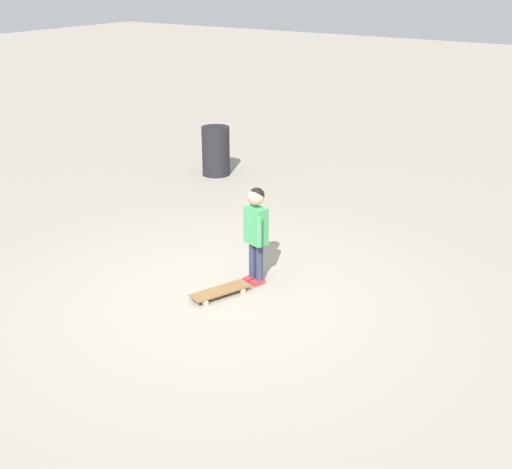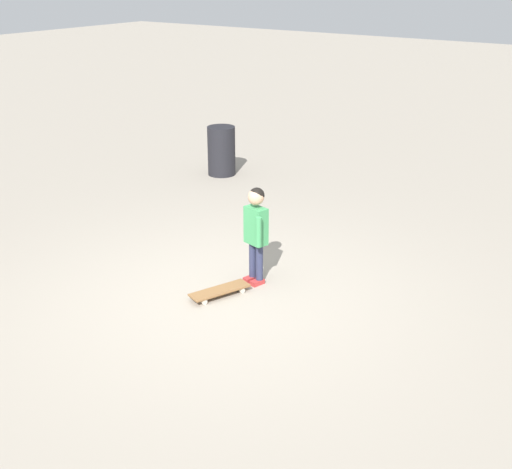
{
  "view_description": "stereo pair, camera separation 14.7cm",
  "coord_description": "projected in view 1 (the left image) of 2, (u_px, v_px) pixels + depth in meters",
  "views": [
    {
      "loc": [
        -3.66,
        4.95,
        3.2
      ],
      "look_at": [
        -0.06,
        -0.5,
        0.55
      ],
      "focal_mm": 47.37,
      "sensor_mm": 36.0,
      "label": 1
    },
    {
      "loc": [
        -3.78,
        4.87,
        3.2
      ],
      "look_at": [
        -0.06,
        -0.5,
        0.55
      ],
      "focal_mm": 47.37,
      "sensor_mm": 36.0,
      "label": 2
    }
  ],
  "objects": [
    {
      "name": "child_person",
      "position": [
        256.0,
        225.0,
        7.01
      ],
      "size": [
        0.32,
        0.29,
        1.06
      ],
      "color": "#2D3351",
      "rests_on": "ground"
    },
    {
      "name": "skateboard",
      "position": [
        220.0,
        291.0,
        6.92
      ],
      "size": [
        0.41,
        0.67,
        0.07
      ],
      "color": "olive",
      "rests_on": "ground"
    },
    {
      "name": "trash_bin",
      "position": [
        216.0,
        151.0,
        10.78
      ],
      "size": [
        0.44,
        0.44,
        0.78
      ],
      "primitive_type": "cylinder",
      "color": "black",
      "rests_on": "ground"
    },
    {
      "name": "ground_plane",
      "position": [
        224.0,
        298.0,
        6.9
      ],
      "size": [
        50.0,
        50.0,
        0.0
      ],
      "primitive_type": "plane",
      "color": "#9E9384"
    }
  ]
}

